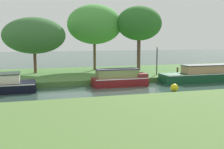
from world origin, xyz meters
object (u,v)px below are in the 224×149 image
(willow_tree_centre, at_px, (95,24))
(channel_buoy, at_px, (174,88))
(maroon_barge, at_px, (120,78))
(willow_tree_right, at_px, (139,23))
(willow_tree_left, at_px, (34,36))
(mooring_post_near, at_px, (113,73))
(forest_cruiser, at_px, (216,74))
(lamp_post, at_px, (157,56))
(mooring_post_far, at_px, (177,71))

(willow_tree_centre, relative_size, channel_buoy, 12.22)
(maroon_barge, height_order, willow_tree_right, willow_tree_right)
(willow_tree_left, xyz_separation_m, willow_tree_centre, (5.86, 1.26, 1.12))
(maroon_barge, xyz_separation_m, channel_buoy, (2.85, -3.21, -0.32))
(maroon_barge, bearing_deg, willow_tree_left, 133.58)
(willow_tree_left, distance_m, channel_buoy, 13.48)
(channel_buoy, bearing_deg, willow_tree_centre, 105.51)
(maroon_barge, distance_m, mooring_post_near, 1.38)
(forest_cruiser, xyz_separation_m, mooring_post_near, (-8.72, 1.36, 0.19))
(channel_buoy, bearing_deg, lamp_post, 76.17)
(willow_tree_centre, bearing_deg, forest_cruiser, -40.87)
(willow_tree_left, height_order, mooring_post_far, willow_tree_left)
(forest_cruiser, relative_size, willow_tree_right, 1.48)
(willow_tree_centre, bearing_deg, maroon_barge, -88.94)
(willow_tree_right, bearing_deg, mooring_post_near, -131.51)
(mooring_post_far, bearing_deg, willow_tree_right, 109.90)
(channel_buoy, bearing_deg, mooring_post_near, 123.03)
(willow_tree_right, relative_size, mooring_post_far, 8.81)
(willow_tree_centre, bearing_deg, lamp_post, -49.16)
(willow_tree_left, distance_m, mooring_post_far, 13.05)
(maroon_barge, relative_size, willow_tree_centre, 0.64)
(mooring_post_near, xyz_separation_m, channel_buoy, (2.97, -4.57, -0.55))
(maroon_barge, bearing_deg, willow_tree_right, 56.37)
(willow_tree_right, height_order, mooring_post_far, willow_tree_right)
(willow_tree_left, distance_m, willow_tree_centre, 6.10)
(maroon_barge, relative_size, lamp_post, 1.66)
(maroon_barge, height_order, willow_tree_left, willow_tree_left)
(willow_tree_centre, xyz_separation_m, mooring_post_near, (0.02, -6.21, -4.14))
(willow_tree_left, bearing_deg, lamp_post, -20.43)
(willow_tree_left, bearing_deg, mooring_post_near, -40.08)
(lamp_post, relative_size, channel_buoy, 4.72)
(willow_tree_left, bearing_deg, maroon_barge, -46.42)
(willow_tree_left, bearing_deg, mooring_post_far, -22.96)
(maroon_barge, distance_m, channel_buoy, 4.31)
(willow_tree_right, relative_size, lamp_post, 2.52)
(maroon_barge, relative_size, channel_buoy, 7.83)
(mooring_post_far, bearing_deg, channel_buoy, -121.71)
(maroon_barge, distance_m, willow_tree_right, 8.47)
(mooring_post_near, bearing_deg, willow_tree_right, 48.49)
(maroon_barge, distance_m, lamp_post, 5.13)
(willow_tree_right, distance_m, channel_buoy, 10.44)
(willow_tree_left, height_order, mooring_post_near, willow_tree_left)
(maroon_barge, bearing_deg, willow_tree_centre, 91.06)
(maroon_barge, bearing_deg, mooring_post_near, 95.02)
(willow_tree_right, relative_size, channel_buoy, 11.88)
(willow_tree_right, height_order, mooring_post_near, willow_tree_right)
(willow_tree_centre, xyz_separation_m, channel_buoy, (2.99, -10.78, -4.69))
(mooring_post_far, bearing_deg, mooring_post_near, 180.00)
(willow_tree_centre, xyz_separation_m, willow_tree_right, (4.13, -1.56, 0.08))
(lamp_post, bearing_deg, willow_tree_right, 94.24)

